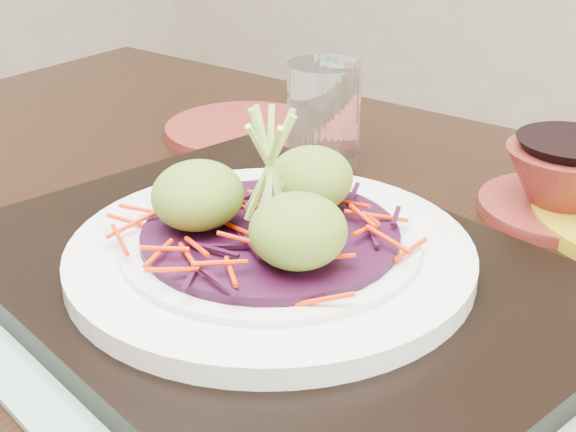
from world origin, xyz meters
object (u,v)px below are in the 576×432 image
Objects in this scene: white_plate at (271,253)px; water_glass at (323,115)px; terracotta_bowl_set at (565,185)px; dining_table at (290,400)px; serving_tray at (271,277)px; terracotta_side_plate at (245,130)px.

water_glass is (-0.12, 0.23, 0.02)m from white_plate.
terracotta_bowl_set is (0.11, 0.27, -0.01)m from white_plate.
dining_table is at bearing -59.22° from water_glass.
water_glass reaches higher than dining_table.
serving_tray is 0.34m from terracotta_side_plate.
water_glass is at bearing -171.19° from terracotta_bowl_set.
serving_tray reaches higher than terracotta_side_plate.
dining_table is 4.55× the size of white_plate.
white_plate is 2.79× the size of water_glass.
water_glass reaches higher than terracotta_side_plate.
terracotta_bowl_set is at bearing 66.83° from white_plate.
water_glass is (0.12, -0.01, 0.05)m from terracotta_side_plate.
terracotta_side_plate reaches higher than dining_table.
terracotta_bowl_set reaches higher than serving_tray.
dining_table is 0.14m from white_plate.
terracotta_bowl_set is at bearing 64.55° from dining_table.
terracotta_bowl_set is (0.11, 0.25, 0.13)m from dining_table.
terracotta_bowl_set is at bearing 76.30° from serving_tray.
serving_tray is 0.02m from white_plate.
serving_tray is 3.08× the size of terracotta_bowl_set.
terracotta_bowl_set reaches higher than dining_table.
water_glass is (-0.13, 0.21, 0.16)m from dining_table.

